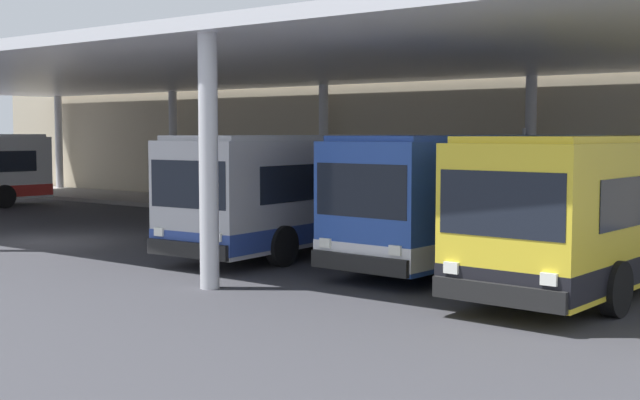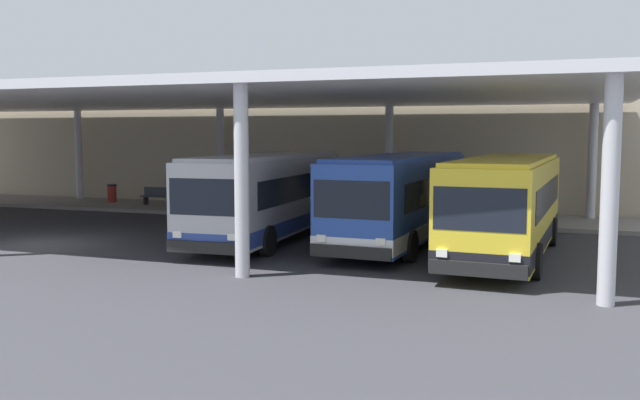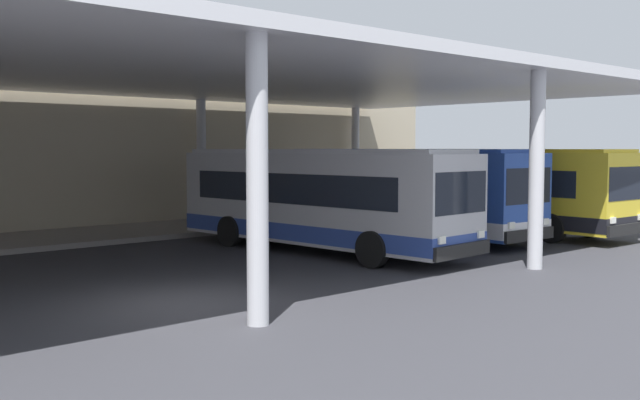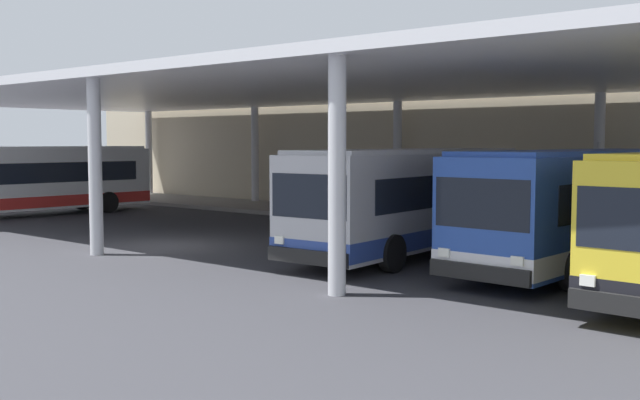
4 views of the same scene
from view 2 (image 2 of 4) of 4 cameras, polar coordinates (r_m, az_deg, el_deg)
name	(u,v)px [view 2 (image 2 of 4)]	position (r m, az deg, el deg)	size (l,w,h in m)	color
ground_plane	(40,245)	(26.50, -22.11, -3.43)	(200.00, 200.00, 0.00)	#333338
platform_kerb	(205,209)	(35.98, -9.46, -0.70)	(42.00, 4.50, 0.18)	gray
station_building_facade	(233,142)	(38.63, -7.16, 4.76)	(48.00, 1.60, 6.93)	#C1B293
canopy_shelter	(129,101)	(30.53, -15.47, 7.86)	(40.00, 17.00, 5.55)	silver
bus_second_bay	(268,195)	(25.50, -4.31, 0.37)	(3.12, 10.65, 3.17)	#B7B7BC
bus_middle_bay	(401,198)	(24.62, 6.67, 0.17)	(3.00, 10.62, 3.17)	#284CA8
bus_far_bay	(506,205)	(22.72, 15.13, -0.43)	(3.02, 10.62, 3.17)	yellow
bench_waiting	(158,196)	(37.48, -13.26, 0.35)	(1.80, 0.45, 0.92)	#383D47
trash_bin	(112,193)	(39.55, -16.79, 0.54)	(0.52, 0.52, 0.98)	maroon
banner_sign	(394,177)	(31.27, 6.13, 1.90)	(0.70, 0.12, 3.20)	#B2B2B7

